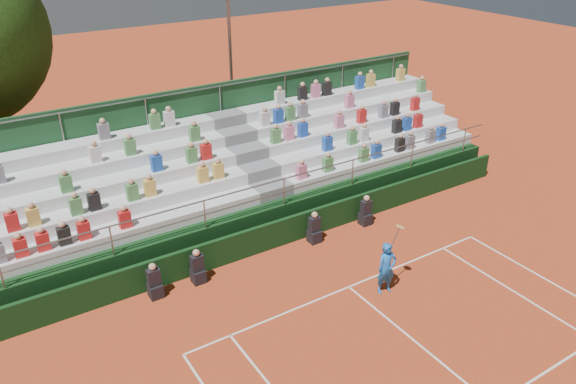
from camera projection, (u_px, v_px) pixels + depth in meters
ground at (349, 287)px, 17.32m from camera, size 90.00×90.00×0.00m
courtside_wall at (293, 229)px, 19.50m from camera, size 20.00×0.15×1.00m
line_officials at (265, 246)px, 18.51m from camera, size 8.49×0.40×1.19m
grandstand at (247, 180)px, 21.68m from camera, size 20.00×5.20×4.40m
tennis_player at (387, 268)px, 16.76m from camera, size 0.87×0.50×2.22m
floodlight_mast at (230, 55)px, 25.93m from camera, size 0.60×0.25×7.49m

